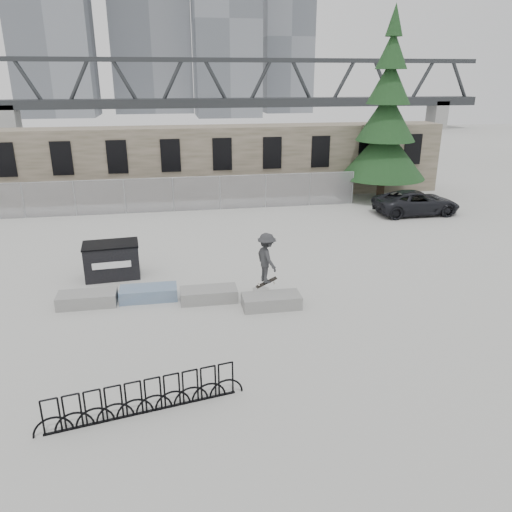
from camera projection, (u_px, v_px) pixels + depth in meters
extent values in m
plane|color=#B8B8B3|center=(182.00, 300.00, 17.83)|extent=(120.00, 120.00, 0.00)
cube|color=#655C4A|center=(171.00, 163.00, 32.10)|extent=(36.00, 2.50, 4.50)
cube|color=black|center=(4.00, 160.00, 29.13)|extent=(1.20, 0.12, 2.00)
cube|color=black|center=(62.00, 158.00, 29.65)|extent=(1.20, 0.12, 2.00)
cube|color=black|center=(117.00, 157.00, 30.18)|extent=(1.20, 0.12, 2.00)
cube|color=black|center=(171.00, 156.00, 30.71)|extent=(1.20, 0.12, 2.00)
cube|color=black|center=(222.00, 154.00, 31.23)|extent=(1.20, 0.12, 2.00)
cube|color=black|center=(272.00, 153.00, 31.76)|extent=(1.20, 0.12, 2.00)
cube|color=black|center=(320.00, 152.00, 32.28)|extent=(1.20, 0.12, 2.00)
cube|color=black|center=(367.00, 150.00, 32.81)|extent=(1.20, 0.12, 2.00)
cube|color=black|center=(413.00, 149.00, 33.34)|extent=(1.20, 0.12, 2.00)
cylinder|color=gray|center=(23.00, 201.00, 27.70)|extent=(0.06, 0.06, 2.00)
cylinder|color=gray|center=(75.00, 199.00, 28.16)|extent=(0.06, 0.06, 2.00)
cylinder|color=gray|center=(125.00, 197.00, 28.61)|extent=(0.06, 0.06, 2.00)
cylinder|color=gray|center=(173.00, 195.00, 29.06)|extent=(0.06, 0.06, 2.00)
cylinder|color=gray|center=(220.00, 193.00, 29.51)|extent=(0.06, 0.06, 2.00)
cylinder|color=gray|center=(266.00, 191.00, 29.96)|extent=(0.06, 0.06, 2.00)
cylinder|color=gray|center=(310.00, 189.00, 30.41)|extent=(0.06, 0.06, 2.00)
cylinder|color=gray|center=(353.00, 188.00, 30.87)|extent=(0.06, 0.06, 2.00)
cube|color=#99999E|center=(173.00, 195.00, 29.06)|extent=(22.00, 0.02, 2.00)
cylinder|color=gray|center=(172.00, 178.00, 28.72)|extent=(22.00, 0.04, 0.04)
cube|color=gray|center=(87.00, 299.00, 17.33)|extent=(2.00, 0.90, 0.46)
cube|color=#2D471E|center=(87.00, 295.00, 17.27)|extent=(1.76, 0.66, 0.10)
cube|color=#2F5B8F|center=(149.00, 293.00, 17.79)|extent=(2.00, 0.90, 0.46)
cube|color=#2D471E|center=(148.00, 289.00, 17.74)|extent=(1.76, 0.66, 0.10)
cube|color=gray|center=(209.00, 295.00, 17.68)|extent=(2.00, 0.90, 0.46)
cube|color=#2D471E|center=(209.00, 290.00, 17.62)|extent=(1.76, 0.66, 0.10)
cube|color=gray|center=(271.00, 301.00, 17.17)|extent=(2.00, 0.90, 0.46)
cube|color=#2D471E|center=(271.00, 297.00, 17.11)|extent=(1.76, 0.66, 0.10)
cube|color=black|center=(112.00, 261.00, 19.63)|extent=(2.16, 1.40, 1.34)
cube|color=black|center=(110.00, 244.00, 19.40)|extent=(2.22, 1.46, 0.06)
cube|color=white|center=(112.00, 265.00, 19.03)|extent=(1.44, 0.14, 0.26)
cube|color=black|center=(145.00, 412.00, 11.84)|extent=(4.43, 0.91, 0.04)
torus|color=black|center=(51.00, 417.00, 11.01)|extent=(0.88, 0.22, 0.89)
torus|color=black|center=(73.00, 412.00, 11.16)|extent=(0.88, 0.22, 0.89)
torus|color=black|center=(94.00, 408.00, 11.31)|extent=(0.88, 0.22, 0.89)
torus|color=black|center=(114.00, 403.00, 11.46)|extent=(0.88, 0.22, 0.89)
torus|color=black|center=(134.00, 399.00, 11.61)|extent=(0.88, 0.22, 0.89)
torus|color=black|center=(153.00, 395.00, 11.77)|extent=(0.88, 0.22, 0.89)
torus|color=black|center=(172.00, 391.00, 11.92)|extent=(0.88, 0.22, 0.89)
torus|color=black|center=(190.00, 387.00, 12.07)|extent=(0.88, 0.22, 0.89)
torus|color=black|center=(208.00, 383.00, 12.22)|extent=(0.88, 0.22, 0.89)
torus|color=black|center=(226.00, 379.00, 12.37)|extent=(0.88, 0.22, 0.89)
cylinder|color=#38281E|center=(381.00, 180.00, 32.04)|extent=(0.50, 0.50, 2.49)
cone|color=black|center=(384.00, 152.00, 31.44)|extent=(5.32, 5.32, 3.20)
cone|color=black|center=(387.00, 116.00, 30.69)|extent=(3.65, 3.65, 3.00)
cone|color=black|center=(390.00, 82.00, 30.01)|extent=(2.67, 2.67, 2.60)
cone|color=black|center=(393.00, 49.00, 29.40)|extent=(1.90, 1.90, 2.20)
cone|color=black|center=(395.00, 19.00, 28.85)|extent=(1.01, 1.01, 1.80)
cube|color=slate|center=(225.00, 21.00, 92.68)|extent=(12.00, 12.00, 34.00)
cube|color=slate|center=(286.00, 38.00, 104.92)|extent=(10.00, 10.00, 30.00)
cube|color=#2D3033|center=(239.00, 103.00, 69.02)|extent=(70.00, 3.00, 1.20)
cube|color=#2D3033|center=(238.00, 60.00, 67.14)|extent=(70.00, 0.60, 0.60)
cube|color=gray|center=(10.00, 121.00, 64.77)|extent=(2.00, 3.00, 4.00)
cube|color=gray|center=(437.00, 115.00, 74.63)|extent=(2.00, 3.00, 4.00)
imported|color=black|center=(416.00, 202.00, 28.63)|extent=(4.93, 2.33, 1.36)
imported|color=#2E2E31|center=(267.00, 258.00, 17.33)|extent=(0.95, 1.29, 1.79)
cube|color=black|center=(266.00, 282.00, 17.65)|extent=(0.78, 0.30, 0.31)
cylinder|color=beige|center=(259.00, 285.00, 17.55)|extent=(0.06, 0.03, 0.06)
cylinder|color=beige|center=(258.00, 284.00, 17.68)|extent=(0.06, 0.03, 0.06)
cylinder|color=beige|center=(275.00, 284.00, 17.64)|extent=(0.06, 0.03, 0.06)
cylinder|color=beige|center=(274.00, 282.00, 17.77)|extent=(0.06, 0.03, 0.06)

